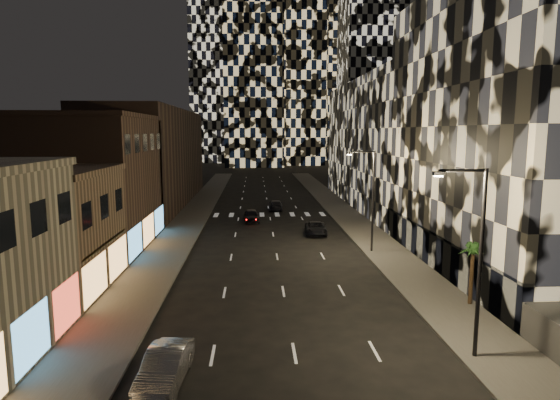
{
  "coord_description": "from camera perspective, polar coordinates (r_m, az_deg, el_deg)",
  "views": [
    {
      "loc": [
        -1.87,
        -10.59,
        10.78
      ],
      "look_at": [
        -0.11,
        22.11,
        6.0
      ],
      "focal_mm": 30.0,
      "sensor_mm": 36.0,
      "label": 1
    }
  ],
  "objects": [
    {
      "name": "curb_left",
      "position": [
        61.83,
        -8.63,
        -1.76
      ],
      "size": [
        0.2,
        120.0,
        0.15
      ],
      "primitive_type": "cube",
      "color": "#4C4C47",
      "rests_on": "ground"
    },
    {
      "name": "streetlight_near",
      "position": [
        23.62,
        22.78,
        -5.64
      ],
      "size": [
        2.55,
        0.25,
        9.0
      ],
      "color": "black",
      "rests_on": "sidewalk_right"
    },
    {
      "name": "midrise_filler_right",
      "position": [
        71.06,
        14.95,
        6.59
      ],
      "size": [
        16.0,
        40.0,
        18.0
      ],
      "primitive_type": "cube",
      "color": "#232326",
      "rests_on": "ground"
    },
    {
      "name": "sidewalk_right",
      "position": [
        62.67,
        7.9,
        -1.61
      ],
      "size": [
        4.0,
        120.0,
        0.15
      ],
      "primitive_type": "cube",
      "color": "#47443F",
      "rests_on": "ground"
    },
    {
      "name": "tower_center_low",
      "position": [
        155.01,
        -3.27,
        21.99
      ],
      "size": [
        18.0,
        18.0,
        95.0
      ],
      "primitive_type": "cube",
      "color": "black",
      "rests_on": "ground"
    },
    {
      "name": "midrise_right",
      "position": [
        41.35,
        29.13,
        7.57
      ],
      "size": [
        16.0,
        25.0,
        22.0
      ],
      "primitive_type": "cube",
      "color": "#232326",
      "rests_on": "ground"
    },
    {
      "name": "tower_right_mid",
      "position": [
        155.23,
        11.7,
        22.77
      ],
      "size": [
        20.0,
        20.0,
        100.0
      ],
      "primitive_type": "cube",
      "color": "black",
      "rests_on": "ground"
    },
    {
      "name": "sidewalk_left",
      "position": [
        62.07,
        -10.56,
        -1.77
      ],
      "size": [
        4.0,
        120.0,
        0.15
      ],
      "primitive_type": "cube",
      "color": "#47443F",
      "rests_on": "ground"
    },
    {
      "name": "palm_tree",
      "position": [
        31.3,
        22.45,
        -6.03
      ],
      "size": [
        1.99,
        1.98,
        3.91
      ],
      "color": "#47331E",
      "rests_on": "sidewalk_right"
    },
    {
      "name": "car_dark_rightlane",
      "position": [
        49.71,
        4.39,
        -3.47
      ],
      "size": [
        2.45,
        4.84,
        1.31
      ],
      "primitive_type": "imported",
      "rotation": [
        0.0,
        0.0,
        -0.06
      ],
      "color": "black",
      "rests_on": "ground"
    },
    {
      "name": "curb_right",
      "position": [
        62.3,
        6.0,
        -1.64
      ],
      "size": [
        0.2,
        120.0,
        0.15
      ],
      "primitive_type": "cube",
      "color": "#4C4C47",
      "rests_on": "ground"
    },
    {
      "name": "car_silver_parked",
      "position": [
        21.9,
        -13.85,
        -19.19
      ],
      "size": [
        2.0,
        4.72,
        1.51
      ],
      "primitive_type": "imported",
      "rotation": [
        0.0,
        0.0,
        -0.09
      ],
      "color": "#9A9A9F",
      "rests_on": "ground"
    },
    {
      "name": "streetlight_far",
      "position": [
        42.21,
        10.97,
        0.76
      ],
      "size": [
        2.55,
        0.25,
        9.0
      ],
      "color": "black",
      "rests_on": "sidewalk_right"
    },
    {
      "name": "midrise_base",
      "position": [
        38.97,
        18.45,
        -5.91
      ],
      "size": [
        0.6,
        25.0,
        3.0
      ],
      "primitive_type": "cube",
      "color": "#383838",
      "rests_on": "ground"
    },
    {
      "name": "retail_brown",
      "position": [
        46.86,
        -21.9,
        1.85
      ],
      "size": [
        10.0,
        15.0,
        12.0
      ],
      "primitive_type": "cube",
      "color": "#493429",
      "rests_on": "ground"
    },
    {
      "name": "retail_tan",
      "position": [
        35.68,
        -28.16,
        -3.65
      ],
      "size": [
        10.0,
        10.0,
        8.0
      ],
      "primitive_type": "cube",
      "color": "brown",
      "rests_on": "ground"
    },
    {
      "name": "retail_filler_left",
      "position": [
        72.3,
        -15.21,
        5.02
      ],
      "size": [
        10.0,
        40.0,
        14.0
      ],
      "primitive_type": "cube",
      "color": "#493429",
      "rests_on": "ground"
    },
    {
      "name": "car_dark_midlane",
      "position": [
        56.65,
        -3.51,
        -1.92
      ],
      "size": [
        2.08,
        4.49,
        1.49
      ],
      "primitive_type": "imported",
      "rotation": [
        0.0,
        0.0,
        0.07
      ],
      "color": "black",
      "rests_on": "ground"
    },
    {
      "name": "car_dark_oncoming",
      "position": [
        65.0,
        -0.52,
        -0.63
      ],
      "size": [
        2.1,
        4.81,
        1.38
      ],
      "primitive_type": "imported",
      "rotation": [
        0.0,
        0.0,
        3.11
      ],
      "color": "black",
      "rests_on": "ground"
    }
  ]
}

